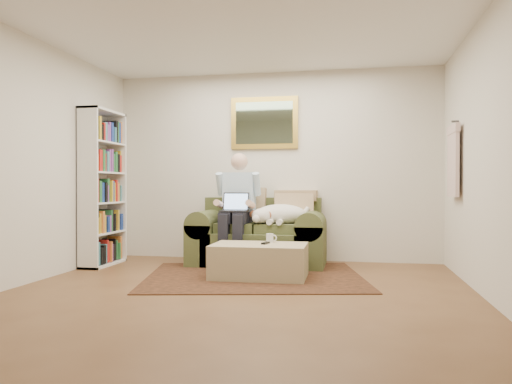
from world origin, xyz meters
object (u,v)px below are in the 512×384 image
(sofa, at_px, (258,242))
(sleeping_dog, at_px, (281,214))
(seated_man, at_px, (236,209))
(ottoman, at_px, (259,261))
(laptop, at_px, (235,206))
(coffee_mug, at_px, (270,238))
(bookshelf, at_px, (103,188))

(sofa, bearing_deg, sleeping_dog, -15.74)
(seated_man, xyz_separation_m, sleeping_dog, (0.57, 0.07, -0.07))
(ottoman, bearing_deg, laptop, 121.92)
(seated_man, relative_size, ottoman, 1.40)
(sofa, distance_m, coffee_mug, 0.82)
(sofa, relative_size, bookshelf, 0.86)
(seated_man, bearing_deg, bookshelf, -171.02)
(sleeping_dog, height_order, ottoman, sleeping_dog)
(laptop, distance_m, ottoman, 1.03)
(sofa, xyz_separation_m, laptop, (-0.26, -0.23, 0.46))
(coffee_mug, bearing_deg, sleeping_dog, 87.25)
(seated_man, distance_m, sleeping_dog, 0.58)
(sleeping_dog, bearing_deg, seated_man, -172.87)
(sofa, relative_size, seated_man, 1.19)
(seated_man, relative_size, coffee_mug, 14.55)
(sofa, relative_size, coffee_mug, 17.30)
(sofa, xyz_separation_m, bookshelf, (-1.97, -0.43, 0.70))
(laptop, bearing_deg, bookshelf, -173.22)
(bookshelf, bearing_deg, laptop, 6.78)
(sleeping_dog, bearing_deg, ottoman, -97.73)
(seated_man, relative_size, sleeping_dog, 2.04)
(seated_man, bearing_deg, sleeping_dog, 7.13)
(sleeping_dog, bearing_deg, laptop, -166.36)
(coffee_mug, xyz_separation_m, bookshelf, (-2.25, 0.33, 0.57))
(seated_man, xyz_separation_m, ottoman, (0.45, -0.79, -0.54))
(sofa, xyz_separation_m, ottoman, (0.19, -0.95, -0.11))
(sofa, bearing_deg, coffee_mug, -69.89)
(laptop, height_order, sleeping_dog, laptop)
(sofa, height_order, laptop, laptop)
(laptop, relative_size, ottoman, 0.32)
(ottoman, bearing_deg, sofa, 101.46)
(ottoman, height_order, bookshelf, bookshelf)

